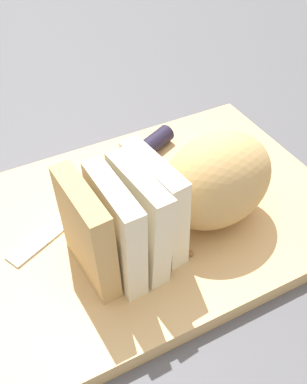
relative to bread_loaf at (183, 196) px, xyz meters
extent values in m
plane|color=#4C4C51|center=(0.01, -0.04, -0.07)|extent=(3.00, 3.00, 0.00)
cube|color=tan|center=(0.01, -0.04, -0.06)|extent=(0.44, 0.32, 0.02)
ellipsoid|color=tan|center=(-0.04, 0.00, 0.00)|extent=(0.13, 0.10, 0.11)
cube|color=beige|center=(0.03, 0.00, 0.00)|extent=(0.03, 0.09, 0.11)
cube|color=beige|center=(0.06, 0.01, 0.00)|extent=(0.03, 0.09, 0.11)
cube|color=beige|center=(0.08, 0.01, 0.00)|extent=(0.02, 0.09, 0.11)
cube|color=tan|center=(0.11, 0.00, 0.00)|extent=(0.03, 0.09, 0.11)
cube|color=silver|center=(0.08, -0.09, -0.05)|extent=(0.20, 0.10, 0.00)
cylinder|color=black|center=(-0.05, -0.14, -0.04)|extent=(0.07, 0.05, 0.02)
cube|color=silver|center=(-0.01, -0.13, -0.04)|extent=(0.03, 0.03, 0.02)
sphere|color=#996633|center=(0.01, 0.03, -0.05)|extent=(0.01, 0.01, 0.01)
sphere|color=#996633|center=(-0.06, -0.03, -0.05)|extent=(0.01, 0.01, 0.01)
sphere|color=#996633|center=(0.07, 0.00, -0.05)|extent=(0.01, 0.01, 0.01)
sphere|color=#996633|center=(-0.02, -0.05, -0.05)|extent=(0.01, 0.01, 0.01)
camera|label=1|loc=(0.20, 0.28, 0.32)|focal=43.20mm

